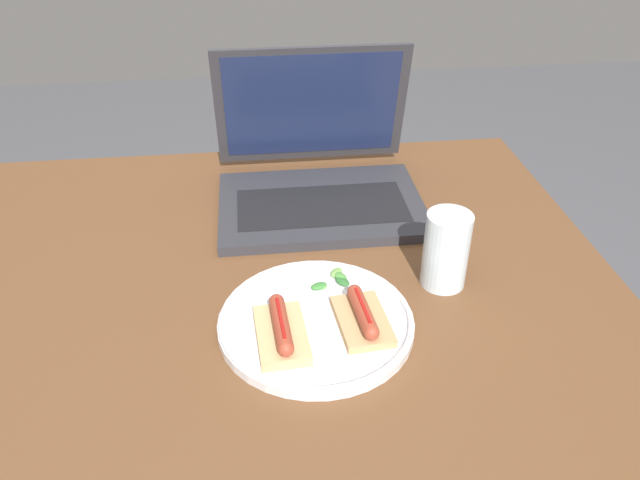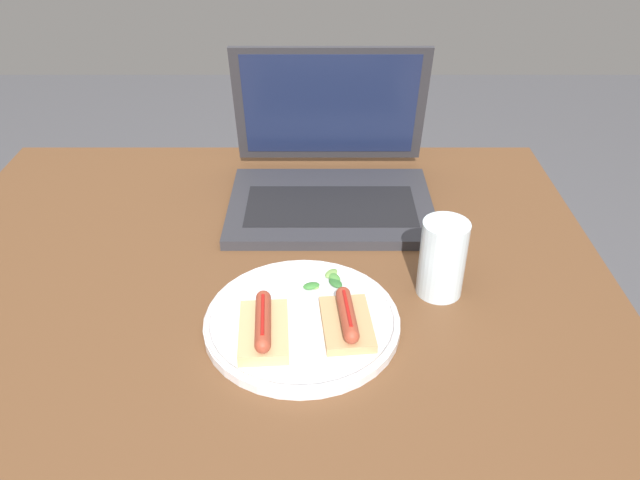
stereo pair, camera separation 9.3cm
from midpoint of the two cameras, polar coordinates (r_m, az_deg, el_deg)
desk at (r=1.01m, az=-2.58°, el=-5.76°), size 1.09×0.88×0.71m
laptop at (r=1.13m, az=3.50°, el=5.80°), size 0.36×0.31×0.26m
plate at (r=0.86m, az=1.62°, el=-7.49°), size 0.27×0.27×0.02m
sausage_toast_left at (r=0.82m, az=-1.78°, el=-8.14°), size 0.07×0.11×0.04m
sausage_toast_middle at (r=0.84m, az=5.84°, el=-7.43°), size 0.07×0.11×0.04m
salad_pile at (r=0.92m, az=3.76°, el=-3.82°), size 0.06×0.06×0.01m
drinking_glass at (r=0.91m, az=14.17°, el=-1.77°), size 0.07×0.07×0.12m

